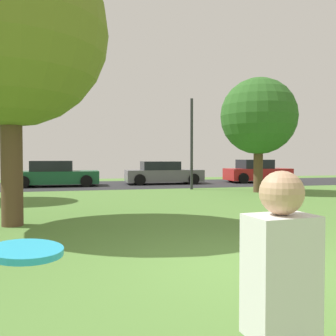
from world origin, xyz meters
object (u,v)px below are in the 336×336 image
(oak_tree_right, at_px, (259,117))
(frisbee_disc, at_px, (26,251))
(person_catcher, at_px, (280,320))
(parked_car_green, at_px, (55,175))
(street_lamp_post, at_px, (192,144))
(parked_car_red, at_px, (257,172))
(parked_car_grey, at_px, (163,173))
(oak_tree_center, at_px, (10,30))

(oak_tree_right, bearing_deg, frisbee_disc, -120.79)
(oak_tree_right, xyz_separation_m, person_catcher, (-7.03, -13.58, -2.60))
(oak_tree_right, distance_m, frisbee_disc, 16.08)
(oak_tree_right, height_order, parked_car_green, oak_tree_right)
(street_lamp_post, bearing_deg, parked_car_red, 34.60)
(frisbee_disc, height_order, street_lamp_post, street_lamp_post)
(oak_tree_right, relative_size, parked_car_grey, 1.15)
(person_catcher, bearing_deg, oak_tree_center, -77.57)
(parked_car_green, relative_size, parked_car_red, 1.12)
(oak_tree_center, bearing_deg, parked_car_red, 43.40)
(oak_tree_center, bearing_deg, parked_car_grey, 61.67)
(person_catcher, distance_m, parked_car_red, 21.92)
(person_catcher, relative_size, street_lamp_post, 0.35)
(frisbee_disc, relative_size, parked_car_red, 0.09)
(parked_car_red, bearing_deg, frisbee_disc, -119.72)
(street_lamp_post, bearing_deg, parked_car_green, 151.88)
(parked_car_grey, distance_m, parked_car_red, 6.13)
(person_catcher, bearing_deg, parked_car_red, -122.88)
(oak_tree_right, distance_m, parked_car_red, 7.20)
(oak_tree_center, xyz_separation_m, parked_car_green, (0.26, 11.59, -3.95))
(person_catcher, xyz_separation_m, street_lamp_post, (4.48, 15.63, 1.39))
(oak_tree_center, distance_m, oak_tree_right, 11.28)
(oak_tree_center, xyz_separation_m, person_catcher, (2.48, -7.62, -3.73))
(parked_car_grey, height_order, parked_car_red, parked_car_red)
(person_catcher, distance_m, street_lamp_post, 16.32)
(parked_car_red, relative_size, street_lamp_post, 0.90)
(oak_tree_right, xyz_separation_m, parked_car_grey, (-3.11, 5.91, -2.84))
(person_catcher, relative_size, parked_car_red, 0.39)
(oak_tree_center, relative_size, person_catcher, 4.38)
(person_catcher, height_order, frisbee_disc, person_catcher)
(parked_car_red, bearing_deg, oak_tree_center, -136.60)
(frisbee_disc, xyz_separation_m, parked_car_green, (-1.09, 19.32, -0.65))
(person_catcher, height_order, parked_car_grey, person_catcher)
(parked_car_green, distance_m, street_lamp_post, 7.76)
(oak_tree_center, xyz_separation_m, frisbee_disc, (1.35, -7.73, -3.30))
(parked_car_green, distance_m, parked_car_red, 12.27)
(oak_tree_center, distance_m, person_catcher, 8.84)
(person_catcher, distance_m, parked_car_grey, 19.88)
(frisbee_disc, relative_size, parked_car_grey, 0.08)
(parked_car_grey, distance_m, street_lamp_post, 4.23)
(oak_tree_right, bearing_deg, oak_tree_center, -147.94)
(parked_car_red, height_order, street_lamp_post, street_lamp_post)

